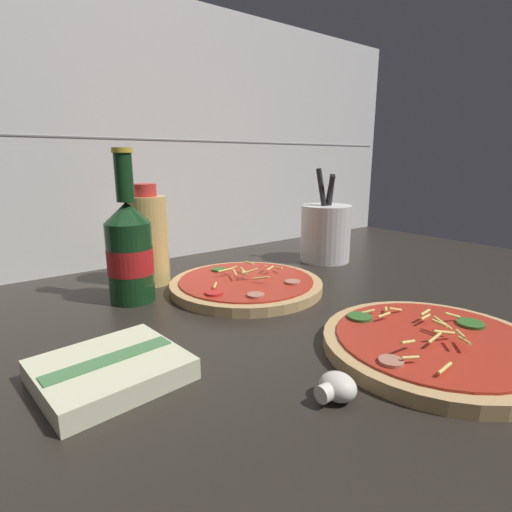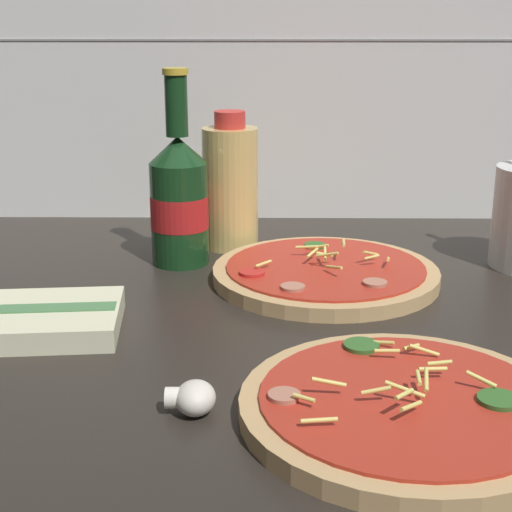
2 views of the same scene
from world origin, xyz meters
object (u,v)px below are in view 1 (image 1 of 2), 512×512
at_px(beer_bottle, 130,250).
at_px(utensil_crock, 326,232).
at_px(oil_bottle, 148,239).
at_px(pizza_far, 246,285).
at_px(dish_towel, 111,370).
at_px(mushroom_left, 336,387).
at_px(pizza_near, 434,345).

distance_m(beer_bottle, utensil_crock, 0.46).
height_order(beer_bottle, oil_bottle, beer_bottle).
xyz_separation_m(pizza_far, dish_towel, (-0.30, -0.16, 0.00)).
height_order(pizza_far, mushroom_left, pizza_far).
bearing_deg(beer_bottle, utensil_crock, -1.23).
relative_size(beer_bottle, dish_towel, 1.60).
relative_size(pizza_near, oil_bottle, 1.44).
bearing_deg(oil_bottle, beer_bottle, -130.10).
relative_size(pizza_far, dish_towel, 1.77).
xyz_separation_m(beer_bottle, utensil_crock, (0.46, -0.01, -0.02)).
xyz_separation_m(pizza_far, mushroom_left, (-0.13, -0.33, 0.00)).
bearing_deg(pizza_far, pizza_near, -83.07).
bearing_deg(pizza_near, pizza_far, 96.93).
xyz_separation_m(pizza_near, utensil_crock, (0.23, 0.40, 0.06)).
xyz_separation_m(pizza_far, utensil_crock, (0.27, 0.06, 0.06)).
distance_m(beer_bottle, oil_bottle, 0.10).
bearing_deg(dish_towel, pizza_near, -27.97).
bearing_deg(beer_bottle, mushroom_left, -82.64).
height_order(pizza_near, mushroom_left, pizza_near).
bearing_deg(dish_towel, beer_bottle, 63.99).
bearing_deg(mushroom_left, dish_towel, 133.50).
bearing_deg(dish_towel, utensil_crock, 21.09).
distance_m(oil_bottle, mushroom_left, 0.48).
bearing_deg(pizza_near, oil_bottle, 108.59).
relative_size(mushroom_left, utensil_crock, 0.20).
height_order(utensil_crock, dish_towel, utensil_crock).
bearing_deg(pizza_far, oil_bottle, 129.70).
bearing_deg(oil_bottle, pizza_near, -71.41).
xyz_separation_m(mushroom_left, utensil_crock, (0.41, 0.39, 0.05)).
xyz_separation_m(oil_bottle, dish_towel, (-0.18, -0.30, -0.07)).
distance_m(pizza_far, beer_bottle, 0.21).
distance_m(utensil_crock, dish_towel, 0.62).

